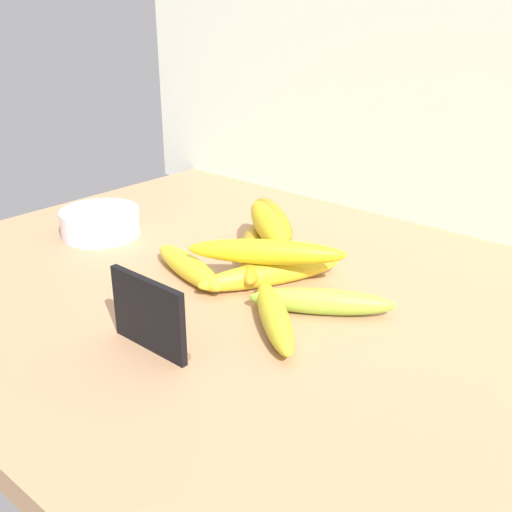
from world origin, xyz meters
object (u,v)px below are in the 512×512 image
object	(u,v)px
banana_2	(253,252)
banana_8	(272,219)
banana_4	(271,273)
fruit_bowl	(100,222)
banana_1	(274,316)
banana_7	(268,223)
chalkboard_sign	(149,317)
banana_0	(322,301)
banana_3	(270,246)
banana_5	(189,267)
banana_6	(267,252)

from	to	relation	value
banana_2	banana_8	bearing A→B (deg)	93.40
banana_4	fruit_bowl	bearing A→B (deg)	-173.34
banana_1	banana_7	bearing A→B (deg)	132.01
chalkboard_sign	banana_2	xyz separation A→B (cm)	(-6.44, 24.26, -1.81)
fruit_bowl	banana_0	bearing A→B (deg)	2.16
banana_0	banana_2	world-z (taller)	banana_2
chalkboard_sign	banana_1	xyz separation A→B (cm)	(7.40, 12.19, -2.25)
chalkboard_sign	banana_2	bearing A→B (deg)	104.86
fruit_bowl	banana_2	distance (cm)	27.36
banana_2	banana_0	bearing A→B (deg)	-19.16
banana_3	banana_5	xyz separation A→B (cm)	(-3.66, -12.79, -0.15)
banana_1	banana_0	bearing A→B (deg)	73.25
banana_1	banana_4	world-z (taller)	banana_4
banana_1	banana_2	size ratio (longest dim) A/B	0.80
banana_2	banana_3	xyz separation A→B (cm)	(-0.03, 3.67, -0.23)
banana_7	banana_8	size ratio (longest dim) A/B	1.03
banana_1	banana_7	distance (cm)	20.54
banana_1	banana_8	size ratio (longest dim) A/B	0.99
banana_3	chalkboard_sign	bearing A→B (deg)	-76.97
banana_4	banana_7	size ratio (longest dim) A/B	1.17
banana_1	banana_6	xyz separation A→B (cm)	(-7.83, 7.87, 3.39)
banana_6	banana_7	distance (cm)	9.09
banana_1	banana_6	distance (cm)	11.61
chalkboard_sign	banana_7	distance (cm)	27.88
banana_3	banana_5	size ratio (longest dim) A/B	0.96
banana_0	banana_2	bearing A→B (deg)	160.84
banana_4	banana_7	xyz separation A→B (cm)	(-5.72, 6.18, 4.00)
chalkboard_sign	fruit_bowl	xyz separation A→B (cm)	(-32.86, 17.17, -1.70)
banana_1	banana_6	size ratio (longest dim) A/B	0.82
banana_0	banana_3	distance (cm)	18.31
banana_1	banana_5	world-z (taller)	banana_5
chalkboard_sign	banana_3	bearing A→B (deg)	103.03
banana_1	banana_2	xyz separation A→B (cm)	(-13.84, 12.08, 0.44)
banana_2	banana_8	xyz separation A→B (cm)	(-0.27, 4.47, 3.63)
fruit_bowl	banana_5	bearing A→B (deg)	-5.10
fruit_bowl	banana_8	world-z (taller)	banana_8
banana_0	banana_1	world-z (taller)	same
banana_4	banana_2	bearing A→B (deg)	151.55
fruit_bowl	banana_3	world-z (taller)	fruit_bowl
banana_0	banana_5	distance (cm)	19.84
banana_5	banana_4	bearing A→B (deg)	30.82
banana_2	banana_6	size ratio (longest dim) A/B	1.01
banana_3	banana_4	distance (cm)	9.26
banana_7	chalkboard_sign	bearing A→B (deg)	-77.39
banana_5	banana_8	world-z (taller)	banana_8
fruit_bowl	chalkboard_sign	bearing A→B (deg)	-27.59
chalkboard_sign	banana_0	xyz separation A→B (cm)	(9.38, 18.77, -2.25)
banana_7	banana_5	bearing A→B (deg)	-108.63
fruit_bowl	banana_4	distance (cm)	32.73
banana_4	banana_7	world-z (taller)	banana_7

